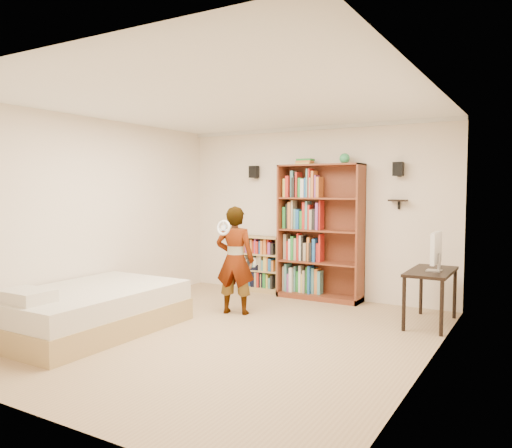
{
  "coord_description": "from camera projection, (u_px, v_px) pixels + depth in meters",
  "views": [
    {
      "loc": [
        3.21,
        -4.82,
        1.71
      ],
      "look_at": [
        0.04,
        0.6,
        1.27
      ],
      "focal_mm": 35.0,
      "sensor_mm": 36.0,
      "label": 1
    }
  ],
  "objects": [
    {
      "name": "daybed",
      "position": [
        89.0,
        304.0,
        6.0
      ],
      "size": [
        1.43,
        2.21,
        0.65
      ],
      "primitive_type": null,
      "color": "beige",
      "rests_on": "ground"
    },
    {
      "name": "room_shell",
      "position": [
        227.0,
        185.0,
        5.76
      ],
      "size": [
        4.52,
        5.02,
        2.71
      ],
      "color": "#F1E2CE",
      "rests_on": "ground"
    },
    {
      "name": "navy_bag",
      "position": [
        259.0,
        278.0,
        8.35
      ],
      "size": [
        0.36,
        0.27,
        0.44
      ],
      "primitive_type": null,
      "rotation": [
        0.0,
        0.0,
        0.2
      ],
      "color": "black",
      "rests_on": "ground"
    },
    {
      "name": "person",
      "position": [
        235.0,
        260.0,
        6.83
      ],
      "size": [
        0.62,
        0.49,
        1.48
      ],
      "primitive_type": "imported",
      "rotation": [
        0.0,
        0.0,
        3.41
      ],
      "color": "black",
      "rests_on": "ground"
    },
    {
      "name": "tall_bookshelf",
      "position": [
        320.0,
        232.0,
        7.7
      ],
      "size": [
        1.32,
        0.39,
        2.09
      ],
      "primitive_type": null,
      "color": "maroon",
      "rests_on": "ground"
    },
    {
      "name": "low_bookshelf",
      "position": [
        262.0,
        264.0,
        8.33
      ],
      "size": [
        0.74,
        0.28,
        0.92
      ],
      "primitive_type": null,
      "color": "tan",
      "rests_on": "ground"
    },
    {
      "name": "imac",
      "position": [
        434.0,
        252.0,
        6.18
      ],
      "size": [
        0.11,
        0.49,
        0.49
      ],
      "primitive_type": null,
      "rotation": [
        0.0,
        0.0,
        -0.02
      ],
      "color": "white",
      "rests_on": "computer_desk"
    },
    {
      "name": "crown_molding",
      "position": [
        226.0,
        105.0,
        5.7
      ],
      "size": [
        4.5,
        5.0,
        0.06
      ],
      "color": "silver",
      "rests_on": "room_shell"
    },
    {
      "name": "speaker_right",
      "position": [
        398.0,
        169.0,
        7.13
      ],
      "size": [
        0.14,
        0.12,
        0.2
      ],
      "primitive_type": "cube",
      "color": "black",
      "rests_on": "room_shell"
    },
    {
      "name": "speaker_left",
      "position": [
        254.0,
        172.0,
        8.34
      ],
      "size": [
        0.14,
        0.12,
        0.2
      ],
      "primitive_type": "cube",
      "color": "black",
      "rests_on": "room_shell"
    },
    {
      "name": "computer_desk",
      "position": [
        430.0,
        297.0,
        6.3
      ],
      "size": [
        0.51,
        1.02,
        0.69
      ],
      "primitive_type": null,
      "color": "black",
      "rests_on": "ground"
    },
    {
      "name": "ground",
      "position": [
        227.0,
        334.0,
        5.89
      ],
      "size": [
        4.5,
        5.0,
        0.01
      ],
      "primitive_type": "cube",
      "color": "tan",
      "rests_on": "ground"
    },
    {
      "name": "wall_shelf",
      "position": [
        398.0,
        200.0,
        7.17
      ],
      "size": [
        0.25,
        0.16,
        0.02
      ],
      "primitive_type": "cube",
      "color": "black",
      "rests_on": "room_shell"
    },
    {
      "name": "wii_wheel",
      "position": [
        224.0,
        228.0,
        6.55
      ],
      "size": [
        0.21,
        0.08,
        0.21
      ],
      "primitive_type": "torus",
      "rotation": [
        1.36,
        0.0,
        0.0
      ],
      "color": "white",
      "rests_on": "person"
    }
  ]
}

